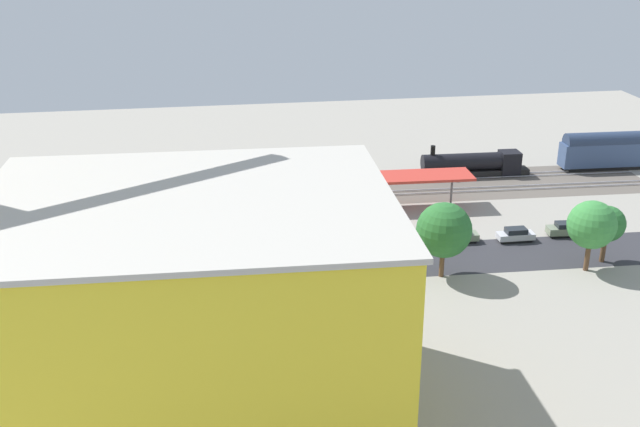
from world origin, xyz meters
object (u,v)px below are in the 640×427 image
(box_truck_2, at_px, (250,287))
(street_tree_2, at_px, (256,252))
(box_truck_1, at_px, (134,301))
(street_tree_1, at_px, (133,251))
(passenger_coach, at_px, (621,149))
(parked_car_0, at_px, (566,230))
(parked_car_3, at_px, (401,241))
(locomotive, at_px, (476,165))
(platform_canopy_near, at_px, (283,182))
(parked_car_2, at_px, (460,236))
(street_tree_0, at_px, (444,230))
(traffic_light, at_px, (310,248))
(parked_car_1, at_px, (516,235))
(street_tree_3, at_px, (592,225))
(street_tree_5, at_px, (607,224))
(street_tree_4, at_px, (314,241))
(construction_building, at_px, (194,315))
(box_truck_0, at_px, (67,310))

(box_truck_2, height_order, street_tree_2, street_tree_2)
(box_truck_1, xyz_separation_m, street_tree_1, (0.06, -3.92, 3.64))
(passenger_coach, relative_size, box_truck_2, 2.20)
(box_truck_2, bearing_deg, parked_car_0, -164.65)
(parked_car_3, bearing_deg, locomotive, -127.07)
(platform_canopy_near, bearing_deg, passenger_coach, -169.10)
(locomotive, xyz_separation_m, parked_car_2, (10.37, 23.24, -1.07))
(street_tree_0, xyz_separation_m, traffic_light, (14.54, 0.16, -0.99))
(parked_car_1, relative_size, parked_car_3, 0.95)
(passenger_coach, relative_size, street_tree_3, 2.34)
(passenger_coach, height_order, parked_car_0, passenger_coach)
(street_tree_1, bearing_deg, box_truck_2, 167.59)
(street_tree_5, bearing_deg, locomotive, -82.86)
(box_truck_2, bearing_deg, street_tree_4, -165.58)
(construction_building, distance_m, street_tree_1, 21.89)
(parked_car_3, height_order, box_truck_2, box_truck_2)
(construction_building, distance_m, box_truck_1, 19.25)
(passenger_coach, height_order, construction_building, construction_building)
(parked_car_2, height_order, traffic_light, traffic_light)
(street_tree_1, xyz_separation_m, traffic_light, (-18.14, 0.18, -0.91))
(traffic_light, bearing_deg, box_truck_1, 11.68)
(street_tree_0, bearing_deg, box_truck_0, 6.90)
(box_truck_1, relative_size, street_tree_2, 1.15)
(box_truck_1, relative_size, box_truck_2, 0.98)
(platform_canopy_near, height_order, box_truck_2, platform_canopy_near)
(platform_canopy_near, height_order, parked_car_1, platform_canopy_near)
(parked_car_1, height_order, box_truck_0, box_truck_0)
(passenger_coach, bearing_deg, locomotive, 0.01)
(parked_car_0, relative_size, parked_car_3, 1.02)
(parked_car_3, bearing_deg, street_tree_3, 153.65)
(construction_building, bearing_deg, box_truck_1, -67.71)
(street_tree_4, relative_size, traffic_light, 1.20)
(parked_car_0, xyz_separation_m, box_truck_1, (51.25, 12.28, 1.00))
(street_tree_0, bearing_deg, construction_building, 37.99)
(parked_car_2, bearing_deg, box_truck_0, 16.96)
(construction_building, xyz_separation_m, street_tree_2, (-6.13, -19.92, -4.30))
(street_tree_0, xyz_separation_m, street_tree_2, (20.32, 0.74, -0.82))
(box_truck_2, bearing_deg, parked_car_2, -156.79)
(locomotive, distance_m, street_tree_5, 31.55)
(box_truck_0, bearing_deg, street_tree_0, -173.10)
(parked_car_0, xyz_separation_m, box_truck_0, (57.52, 13.09, 0.97))
(street_tree_2, distance_m, traffic_light, 5.81)
(locomotive, relative_size, box_truck_0, 1.86)
(parked_car_2, bearing_deg, street_tree_4, 26.10)
(passenger_coach, height_order, box_truck_2, passenger_coach)
(street_tree_5, bearing_deg, street_tree_0, 2.22)
(parked_car_2, xyz_separation_m, box_truck_0, (43.95, 13.40, 1.03))
(passenger_coach, relative_size, street_tree_0, 2.24)
(passenger_coach, distance_m, street_tree_0, 50.27)
(street_tree_4, bearing_deg, street_tree_1, -2.43)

